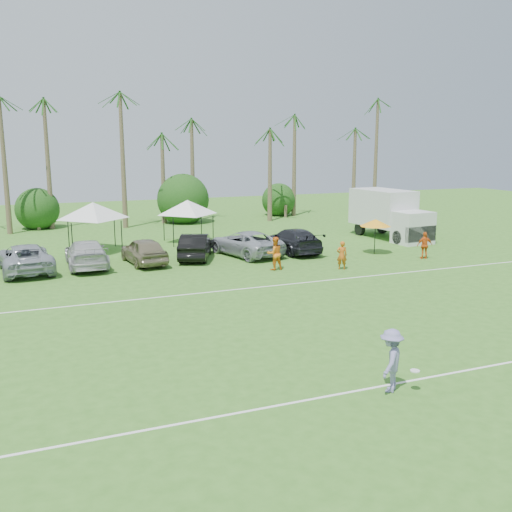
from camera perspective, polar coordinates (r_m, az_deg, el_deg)
name	(u,v)px	position (r m, az deg, el deg)	size (l,w,h in m)	color
ground	(351,433)	(14.58, 9.49, -17.07)	(120.00, 120.00, 0.00)	#386F21
field_lines	(237,333)	(21.22, -1.94, -7.69)	(80.00, 12.10, 0.01)	white
palm_tree_3	(1,101)	(48.98, -24.11, 13.97)	(2.40, 2.40, 11.90)	brown
palm_tree_4	(59,136)	(48.95, -19.10, 11.29)	(2.40, 2.40, 8.90)	brown
palm_tree_5	(110,125)	(49.37, -14.42, 12.55)	(2.40, 2.40, 9.90)	brown
palm_tree_6	(158,115)	(50.12, -9.81, 13.69)	(2.40, 2.40, 10.90)	brown
palm_tree_7	(203,106)	(51.18, -5.32, 14.70)	(2.40, 2.40, 11.90)	brown
palm_tree_8	(256,137)	(52.76, 0.04, 11.83)	(2.40, 2.40, 8.90)	brown
palm_tree_9	(306,128)	(54.86, 5.01, 12.68)	(2.40, 2.40, 9.90)	brown
palm_tree_10	(352,119)	(57.33, 9.60, 13.36)	(2.40, 2.40, 10.90)	brown
palm_tree_11	(387,111)	(59.55, 13.01, 13.96)	(2.40, 2.40, 11.90)	brown
bush_tree_1	(37,207)	(50.13, -21.04, 4.62)	(4.00, 4.00, 4.00)	brown
bush_tree_2	(180,201)	(51.75, -7.61, 5.45)	(4.00, 4.00, 4.00)	brown
bush_tree_3	(281,197)	(55.10, 2.55, 5.88)	(4.00, 4.00, 4.00)	brown
sideline_player_a	(342,255)	(31.91, 8.58, 0.07)	(0.58, 0.38, 1.59)	#CA5D16
sideline_player_b	(275,253)	(31.42, 1.87, 0.25)	(0.89, 0.70, 1.84)	orange
sideline_player_c	(425,245)	(35.95, 16.52, 1.02)	(0.96, 0.40, 1.64)	#E15B19
box_truck	(390,213)	(43.04, 13.24, 4.22)	(3.02, 6.98, 3.52)	silver
canopy_tent_left	(93,202)	(37.97, -16.01, 5.18)	(4.60, 4.60, 3.73)	black
canopy_tent_right	(187,200)	(40.26, -6.88, 5.58)	(4.33, 4.33, 3.50)	black
market_umbrella	(375,223)	(36.62, 11.86, 3.27)	(1.99, 1.99, 2.22)	black
frisbee_player	(391,360)	(16.64, 13.35, -10.12)	(1.38, 1.28, 1.81)	#7F7BAF
parked_car_2	(25,258)	(33.36, -22.06, -0.19)	(2.55, 5.54, 1.54)	#999FA8
parked_car_3	(86,254)	(33.54, -16.61, 0.23)	(2.16, 5.30, 1.54)	#BEBEBE
parked_car_4	(144,251)	(33.67, -11.14, 0.53)	(1.82, 4.52, 1.54)	#81775A
parked_car_5	(195,246)	(34.73, -6.08, 1.00)	(1.63, 4.67, 1.54)	black
parked_car_6	(246,243)	(35.57, -1.05, 1.30)	(2.55, 5.54, 1.54)	#A0A4AB
parked_car_7	(293,240)	(36.66, 3.72, 1.57)	(2.16, 5.30, 1.54)	black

